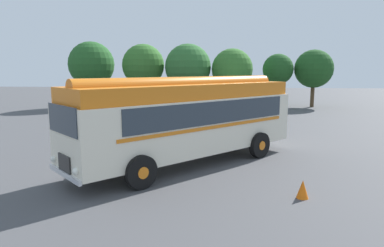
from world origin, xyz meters
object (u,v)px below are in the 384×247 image
(car_near_left, at_px, (161,105))
(traffic_cone, at_px, (303,189))
(vintage_bus, at_px, (188,117))
(box_van, at_px, (229,100))
(car_mid_left, at_px, (194,106))

(car_near_left, bearing_deg, traffic_cone, -67.66)
(vintage_bus, bearing_deg, box_van, 82.35)
(car_mid_left, xyz_separation_m, box_van, (2.84, -0.43, 0.52))
(car_near_left, relative_size, box_van, 0.75)
(box_van, xyz_separation_m, traffic_cone, (1.84, -17.53, -1.09))
(traffic_cone, bearing_deg, box_van, 96.01)
(vintage_bus, bearing_deg, car_mid_left, 93.79)
(car_mid_left, bearing_deg, car_near_left, 174.31)
(car_near_left, bearing_deg, vintage_bus, -75.66)
(box_van, distance_m, traffic_cone, 17.66)
(car_near_left, height_order, box_van, box_van)
(car_mid_left, bearing_deg, vintage_bus, -86.21)
(vintage_bus, height_order, traffic_cone, vintage_bus)
(box_van, bearing_deg, car_mid_left, 171.48)
(car_mid_left, height_order, box_van, box_van)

